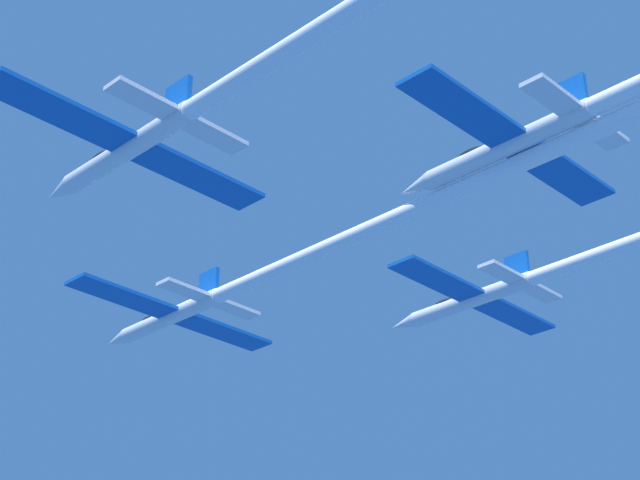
% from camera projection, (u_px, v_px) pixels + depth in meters
% --- Properties ---
extents(jet_lead, '(18.40, 59.89, 3.05)m').
position_uv_depth(jet_lead, '(330.00, 246.00, 70.99)').
color(jet_lead, silver).
extents(jet_left_wing, '(18.40, 59.30, 3.05)m').
position_uv_depth(jet_left_wing, '(342.00, 16.00, 50.03)').
color(jet_left_wing, silver).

